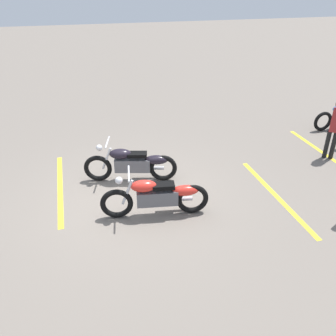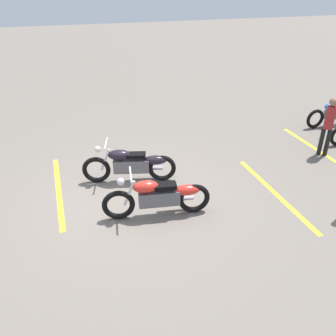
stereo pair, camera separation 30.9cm
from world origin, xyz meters
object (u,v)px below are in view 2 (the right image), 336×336
Objects in this scene: motorcycle_dark_foreground at (132,164)px; motorcycle_row_far_right at (336,113)px; motorcycle_bright_foreground at (160,196)px; bystander_near_row at (328,124)px.

motorcycle_row_far_right is (7.08, 1.65, -0.03)m from motorcycle_dark_foreground.
motorcycle_bright_foreground is 1.01× the size of motorcycle_dark_foreground.
bystander_near_row is at bearing 42.68° from motorcycle_row_far_right.
bystander_near_row reaches higher than motorcycle_row_far_right.
motorcycle_bright_foreground is 1.53m from motorcycle_dark_foreground.
motorcycle_dark_foreground is 1.05× the size of motorcycle_row_far_right.
motorcycle_row_far_right is at bearing -153.58° from motorcycle_dark_foreground.
motorcycle_bright_foreground is 5.25m from bystander_near_row.
motorcycle_bright_foreground is 1.37× the size of bystander_near_row.
motorcycle_dark_foreground is at bearing -53.28° from bystander_near_row.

